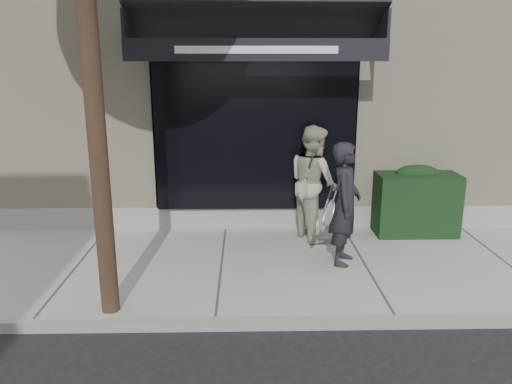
{
  "coord_description": "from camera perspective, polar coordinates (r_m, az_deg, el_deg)",
  "views": [
    {
      "loc": [
        -1.66,
        -6.48,
        2.87
      ],
      "look_at": [
        -1.51,
        0.6,
        1.0
      ],
      "focal_mm": 35.0,
      "sensor_mm": 36.0,
      "label": 1
    }
  ],
  "objects": [
    {
      "name": "ground",
      "position": [
        7.28,
        12.18,
        -8.77
      ],
      "size": [
        80.0,
        80.0,
        0.0
      ],
      "primitive_type": "plane",
      "color": "black",
      "rests_on": "ground"
    },
    {
      "name": "sidewalk",
      "position": [
        7.26,
        12.2,
        -8.33
      ],
      "size": [
        20.0,
        3.0,
        0.12
      ],
      "primitive_type": "cube",
      "color": "gray",
      "rests_on": "ground"
    },
    {
      "name": "curb",
      "position": [
        5.91,
        15.7,
        -14.09
      ],
      "size": [
        20.0,
        0.1,
        0.14
      ],
      "primitive_type": "cube",
      "color": "gray",
      "rests_on": "ground"
    },
    {
      "name": "building_facade",
      "position": [
        11.56,
        7.18,
        14.03
      ],
      "size": [
        14.3,
        8.04,
        5.64
      ],
      "color": "beige",
      "rests_on": "ground"
    },
    {
      "name": "hedge",
      "position": [
        8.5,
        17.74,
        -1.0
      ],
      "size": [
        1.3,
        0.7,
        1.14
      ],
      "color": "black",
      "rests_on": "sidewalk"
    },
    {
      "name": "pedestrian_front",
      "position": [
        6.92,
        10.13,
        -1.38
      ],
      "size": [
        0.78,
        0.83,
        1.7
      ],
      "color": "black",
      "rests_on": "sidewalk"
    },
    {
      "name": "pedestrian_back",
      "position": [
        7.85,
        6.57,
        1.08
      ],
      "size": [
        0.97,
        1.07,
        1.8
      ],
      "color": "#B2AD8E",
      "rests_on": "sidewalk"
    }
  ]
}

